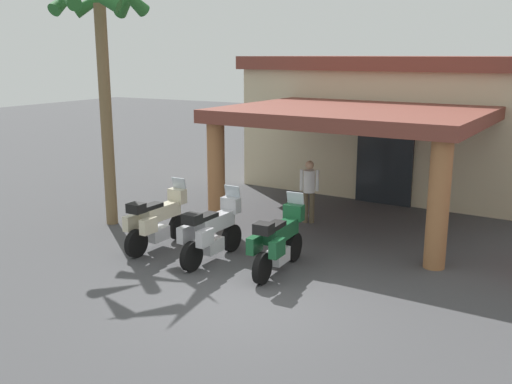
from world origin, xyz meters
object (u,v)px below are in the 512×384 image
motorcycle_cream (157,221)px  pedestrian (309,187)px  motorcycle_green (278,241)px  palm_tree_roadside (100,32)px  motel_building (413,122)px  motorcycle_silver (212,232)px

motorcycle_cream → pedestrian: pedestrian is taller
motorcycle_green → palm_tree_roadside: (-5.77, 1.02, 4.47)m
motel_building → palm_tree_roadside: (-6.08, -8.64, 2.85)m
motorcycle_cream → palm_tree_roadside: bearing=69.8°
motorcycle_silver → palm_tree_roadside: palm_tree_roadside is taller
motorcycle_silver → palm_tree_roadside: bearing=77.1°
pedestrian → motorcycle_green: bearing=176.9°
motel_building → palm_tree_roadside: bearing=-122.3°
motel_building → motorcycle_cream: size_ratio=5.35×
motorcycle_silver → motel_building: bearing=-8.7°
motel_building → motorcycle_cream: 10.45m
palm_tree_roadside → motorcycle_green: bearing=-10.0°
motorcycle_silver → pedestrian: (0.65, 3.91, 0.33)m
motorcycle_green → motorcycle_silver: bearing=93.2°
palm_tree_roadside → pedestrian: bearing=30.1°
motorcycle_cream → pedestrian: 4.46m
motorcycle_silver → motorcycle_cream: bearing=89.0°
pedestrian → motorcycle_silver: bearing=152.9°
motel_building → palm_tree_roadside: palm_tree_roadside is taller
motorcycle_silver → motorcycle_green: same height
motorcycle_green → palm_tree_roadside: bearing=78.9°
motorcycle_silver → pedestrian: pedestrian is taller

